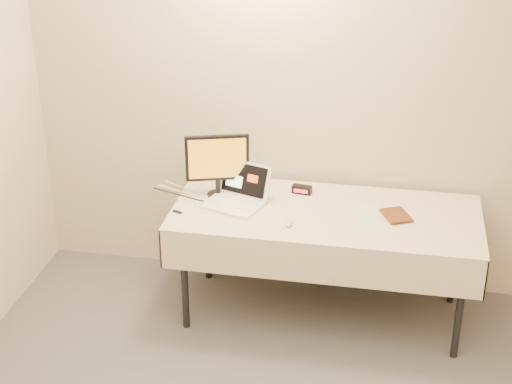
% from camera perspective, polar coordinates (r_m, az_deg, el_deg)
% --- Properties ---
extents(back_wall, '(4.00, 0.10, 2.70)m').
position_cam_1_polar(back_wall, '(4.93, 5.95, 7.28)').
color(back_wall, beige).
rests_on(back_wall, ground).
extents(table, '(1.86, 0.81, 0.74)m').
position_cam_1_polar(table, '(4.78, 5.08, -2.11)').
color(table, black).
rests_on(table, ground).
extents(laptop, '(0.42, 0.41, 0.23)m').
position_cam_1_polar(laptop, '(4.82, -1.35, -0.18)').
color(laptop, white).
rests_on(laptop, table).
extents(monitor, '(0.38, 0.17, 0.41)m').
position_cam_1_polar(monitor, '(4.84, -2.83, 2.28)').
color(monitor, black).
rests_on(monitor, table).
extents(book, '(0.14, 0.08, 0.19)m').
position_cam_1_polar(book, '(4.68, 9.44, -0.86)').
color(book, brown).
rests_on(book, table).
extents(alarm_clock, '(0.13, 0.07, 0.05)m').
position_cam_1_polar(alarm_clock, '(4.96, 3.35, 0.19)').
color(alarm_clock, black).
rests_on(alarm_clock, table).
extents(clicker, '(0.05, 0.09, 0.02)m').
position_cam_1_polar(clicker, '(4.59, 2.44, -2.29)').
color(clicker, '#B7B7BA').
rests_on(clicker, table).
extents(paper_form, '(0.12, 0.31, 0.00)m').
position_cam_1_polar(paper_form, '(4.74, 8.11, -1.72)').
color(paper_form, '#C0E4B6').
rests_on(paper_form, table).
extents(usb_dongle, '(0.06, 0.04, 0.01)m').
position_cam_1_polar(usb_dongle, '(4.75, -5.75, -1.44)').
color(usb_dongle, black).
rests_on(usb_dongle, table).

